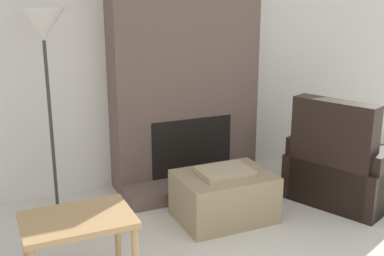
{
  "coord_description": "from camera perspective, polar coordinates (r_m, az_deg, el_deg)",
  "views": [
    {
      "loc": [
        -1.95,
        -1.57,
        1.96
      ],
      "look_at": [
        0.0,
        2.73,
        0.63
      ],
      "focal_mm": 45.0,
      "sensor_mm": 36.0,
      "label": 1
    }
  ],
  "objects": [
    {
      "name": "armchair",
      "position": [
        4.95,
        17.76,
        -4.61
      ],
      "size": [
        1.29,
        1.25,
        1.04
      ],
      "rotation": [
        0.0,
        0.0,
        1.97
      ],
      "color": "black",
      "rests_on": "ground_plane"
    },
    {
      "name": "floor_lamp_left",
      "position": [
        4.31,
        -17.23,
        10.96
      ],
      "size": [
        0.4,
        0.4,
        1.85
      ],
      "color": "#333333",
      "rests_on": "ground_plane"
    },
    {
      "name": "ottoman",
      "position": [
        4.33,
        3.82,
        -7.99
      ],
      "size": [
        0.83,
        0.61,
        0.47
      ],
      "color": "#998460",
      "rests_on": "ground_plane"
    },
    {
      "name": "side_table",
      "position": [
        3.27,
        -13.37,
        -11.54
      ],
      "size": [
        0.71,
        0.5,
        0.57
      ],
      "color": "tan",
      "rests_on": "ground_plane"
    },
    {
      "name": "fireplace",
      "position": [
        4.91,
        -0.74,
        7.16
      ],
      "size": [
        1.54,
        0.74,
        2.6
      ],
      "color": "brown",
      "rests_on": "ground_plane"
    },
    {
      "name": "wall_back",
      "position": [
        5.11,
        -1.77,
        8.31
      ],
      "size": [
        7.46,
        0.06,
        2.6
      ],
      "primitive_type": "cube",
      "color": "silver",
      "rests_on": "ground_plane"
    }
  ]
}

